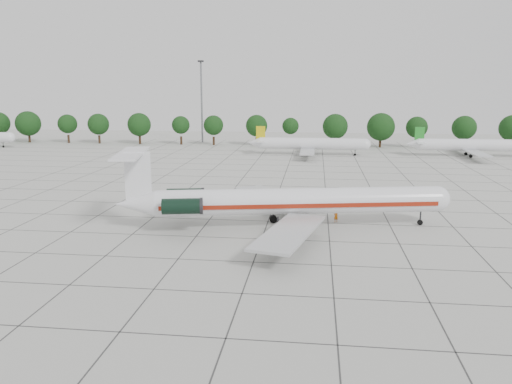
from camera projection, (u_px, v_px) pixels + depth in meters
ground at (268, 221)px, 67.09m from camera, size 260.00×260.00×0.00m
apron_joints at (277, 197)px, 81.65m from camera, size 170.00×170.00×0.02m
main_airliner at (281, 201)px, 63.17m from camera, size 42.34×32.97×10.02m
ground_crew at (336, 216)px, 66.51m from camera, size 0.70×0.59×1.62m
bg_airliner_c at (311, 144)px, 130.06m from camera, size 28.24×27.20×7.40m
bg_airliner_d at (472, 145)px, 127.14m from camera, size 28.24×27.20×7.40m
tree_line at (257, 126)px, 149.71m from camera, size 249.86×8.44×10.22m
floodlight_mast at (202, 97)px, 156.90m from camera, size 1.60×1.60×25.45m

